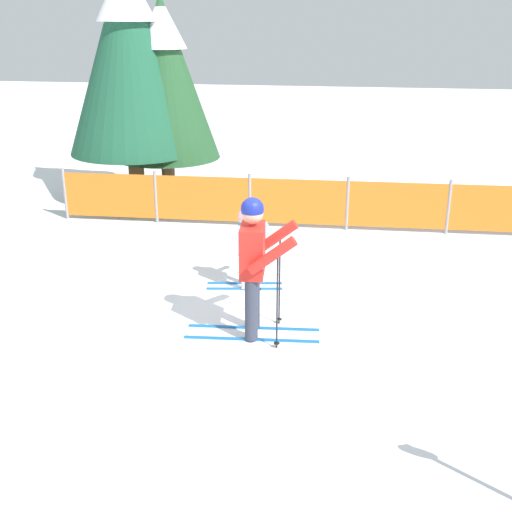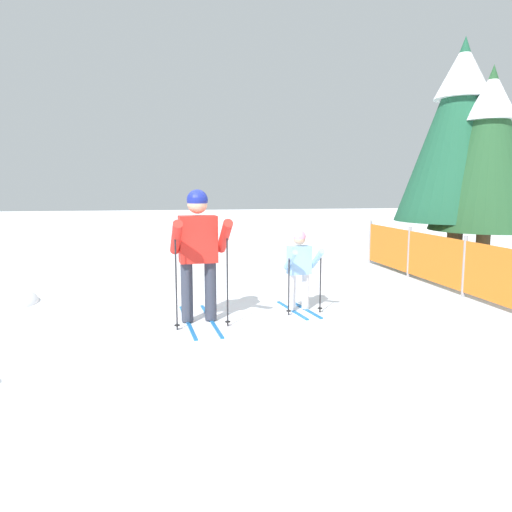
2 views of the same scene
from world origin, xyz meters
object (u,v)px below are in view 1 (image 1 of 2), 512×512
Objects in this scene: conifer_far at (163,75)px; conifer_near at (129,53)px; skier_child at (246,242)px; safety_fence at (298,202)px; skier_adult at (255,255)px.

conifer_near is (-0.61, -0.27, 0.43)m from conifer_far.
safety_fence is at bearing 71.99° from skier_child.
safety_fence is 2.16× the size of conifer_far.
conifer_near is at bearing 158.42° from safety_fence.
conifer_near is at bearing 116.34° from skier_adult.
skier_adult reaches higher than safety_fence.
conifer_far reaches higher than safety_fence.
conifer_near is (-3.49, 5.74, 1.95)m from skier_adult.
conifer_near reaches higher than skier_child.
skier_child is (-0.37, 1.45, -0.36)m from skier_adult.
safety_fence is at bearing -21.58° from conifer_near.
skier_adult is at bearing -84.66° from skier_child.
skier_child reaches higher than safety_fence.
skier_child is 0.24× the size of conifer_near.
conifer_near reaches higher than safety_fence.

